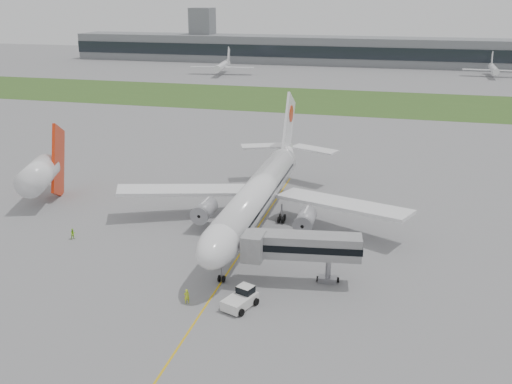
% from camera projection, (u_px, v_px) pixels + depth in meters
% --- Properties ---
extents(ground, '(600.00, 600.00, 0.00)m').
position_uv_depth(ground, '(252.00, 237.00, 87.18)').
color(ground, gray).
rests_on(ground, ground).
extents(apron_markings, '(70.00, 70.00, 0.04)m').
position_uv_depth(apron_markings, '(243.00, 250.00, 82.61)').
color(apron_markings, gold).
rests_on(apron_markings, ground).
extents(grass_strip, '(600.00, 50.00, 0.02)m').
position_uv_depth(grass_strip, '(341.00, 101.00, 196.89)').
color(grass_strip, '#365821').
rests_on(grass_strip, ground).
extents(terminal_building, '(320.00, 22.30, 14.00)m').
position_uv_depth(terminal_building, '(366.00, 51.00, 295.04)').
color(terminal_building, slate).
rests_on(terminal_building, ground).
extents(control_tower, '(12.00, 12.00, 56.00)m').
position_uv_depth(control_tower, '(203.00, 60.00, 320.60)').
color(control_tower, slate).
rests_on(control_tower, ground).
extents(airliner, '(48.13, 53.95, 17.88)m').
position_uv_depth(airliner, '(259.00, 192.00, 89.78)').
color(airliner, white).
rests_on(airliner, ground).
extents(pushback_tug, '(4.17, 5.02, 2.27)m').
position_uv_depth(pushback_tug, '(241.00, 298.00, 67.47)').
color(pushback_tug, silver).
rests_on(pushback_tug, ground).
extents(jet_bridge, '(14.80, 6.09, 6.88)m').
position_uv_depth(jet_bridge, '(298.00, 246.00, 71.66)').
color(jet_bridge, gray).
rests_on(jet_bridge, ground).
extents(safety_cone_left, '(0.35, 0.35, 0.48)m').
position_uv_depth(safety_cone_left, '(186.00, 296.00, 69.55)').
color(safety_cone_left, orange).
rests_on(safety_cone_left, ground).
extents(safety_cone_right, '(0.42, 0.42, 0.57)m').
position_uv_depth(safety_cone_right, '(254.00, 300.00, 68.63)').
color(safety_cone_right, orange).
rests_on(safety_cone_right, ground).
extents(ground_crew_near, '(0.81, 0.74, 1.87)m').
position_uv_depth(ground_crew_near, '(187.00, 296.00, 68.12)').
color(ground_crew_near, '#C8E225').
rests_on(ground_crew_near, ground).
extents(ground_crew_far, '(0.99, 1.03, 1.67)m').
position_uv_depth(ground_crew_far, '(73.00, 234.00, 86.09)').
color(ground_crew_far, '#8DD523').
rests_on(ground_crew_far, ground).
extents(neighbor_aircraft, '(7.82, 17.40, 14.05)m').
position_uv_depth(neighbor_aircraft, '(41.00, 173.00, 99.31)').
color(neighbor_aircraft, red).
rests_on(neighbor_aircraft, ground).
extents(distant_aircraft_left, '(32.51, 29.53, 11.24)m').
position_uv_depth(distant_aircraft_left, '(222.00, 74.00, 262.78)').
color(distant_aircraft_left, white).
rests_on(distant_aircraft_left, ground).
extents(distant_aircraft_right, '(26.84, 23.87, 10.00)m').
position_uv_depth(distant_aircraft_right, '(492.00, 77.00, 255.27)').
color(distant_aircraft_right, white).
rests_on(distant_aircraft_right, ground).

